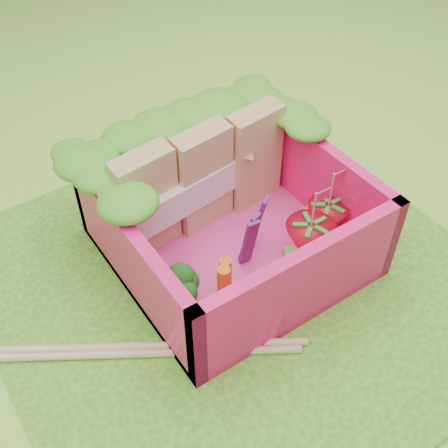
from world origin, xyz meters
TOP-DOWN VIEW (x-y plane):
  - ground at (0.00, 0.00)m, footprint 14.00×14.00m
  - placemat at (0.00, 0.00)m, footprint 2.60×2.60m
  - bento_floor at (0.10, 0.19)m, footprint 1.30×1.30m
  - bento_box at (0.10, 0.19)m, footprint 1.30×1.30m
  - lettuce_ruffle at (0.10, 0.66)m, footprint 1.43×0.83m
  - sandwich_stack at (0.10, 0.48)m, footprint 1.15×0.31m
  - broccoli at (-0.39, -0.11)m, footprint 0.33×0.33m
  - carrot_sticks at (-0.16, -0.12)m, footprint 0.12×0.13m
  - purple_wedges at (0.14, 0.04)m, footprint 0.21×0.14m
  - strawberry_left at (0.38, -0.16)m, footprint 0.28×0.28m
  - strawberry_right at (0.60, -0.06)m, footprint 0.24×0.24m
  - snap_peas at (0.43, -0.04)m, footprint 0.60×0.53m
  - chopsticks at (-0.89, 0.00)m, footprint 1.91×1.21m

SIDE VIEW (x-z plane):
  - ground at x=0.00m, z-range 0.00..0.00m
  - placemat at x=0.00m, z-range 0.00..0.03m
  - chopsticks at x=-0.89m, z-range 0.03..0.07m
  - bento_floor at x=0.10m, z-range 0.03..0.08m
  - snap_peas at x=0.43m, z-range 0.08..0.13m
  - strawberry_right at x=0.60m, z-range -0.03..0.45m
  - carrot_sticks at x=-0.16m, z-range 0.08..0.36m
  - strawberry_left at x=0.38m, z-range -0.03..0.48m
  - broccoli at x=-0.39m, z-range 0.13..0.40m
  - purple_wedges at x=0.14m, z-range 0.08..0.46m
  - bento_box at x=0.10m, z-range 0.03..0.58m
  - sandwich_stack at x=0.10m, z-range 0.07..0.70m
  - lettuce_ruffle at x=0.10m, z-range 0.58..0.69m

